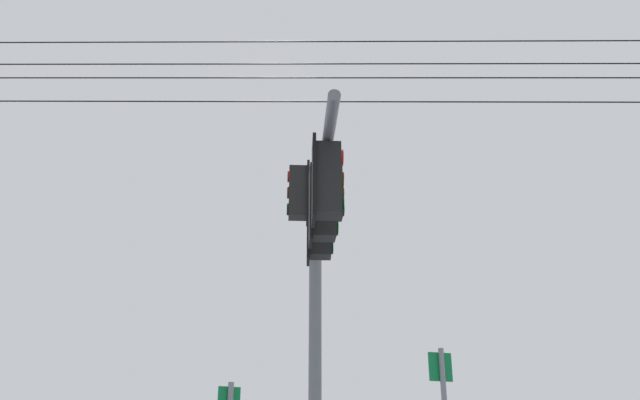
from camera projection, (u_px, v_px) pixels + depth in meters
name	position (u px, v px, depth m)	size (l,w,h in m)	color
signal_mast_assembly	(318.00, 249.00, 9.40)	(4.17, 1.99, 6.52)	slate
overhead_wire_span	(264.00, 71.00, 11.77)	(9.23, 18.74, 1.88)	black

